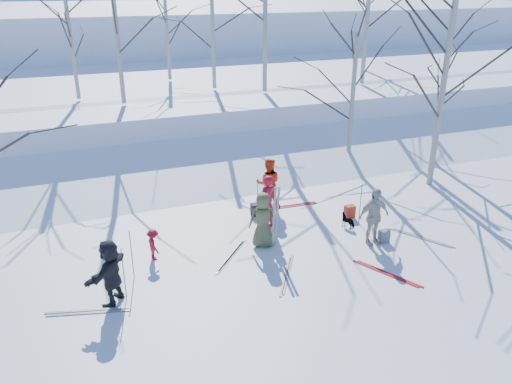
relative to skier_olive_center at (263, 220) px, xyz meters
name	(u,v)px	position (x,y,z in m)	size (l,w,h in m)	color
ground	(275,254)	(0.14, -0.60, -0.82)	(120.00, 120.00, 0.00)	white
snow_ramp	(206,169)	(0.14, 6.40, -0.67)	(70.00, 9.50, 1.40)	white
snow_plateau	(157,97)	(0.14, 16.40, 0.18)	(70.00, 18.00, 2.20)	white
far_hill	(112,41)	(0.14, 37.40, 1.18)	(90.00, 30.00, 6.00)	white
skier_olive_center	(263,220)	(0.00, 0.00, 0.00)	(0.80, 0.52, 1.63)	#4F5231
skier_red_north	(267,202)	(0.52, 1.00, 0.05)	(0.63, 0.41, 1.73)	#AD1025
skier_redor_behind	(268,183)	(1.16, 2.40, 0.04)	(0.84, 0.65, 1.72)	red
skier_red_seated	(153,244)	(-3.05, 0.38, -0.37)	(0.58, 0.33, 0.89)	#AD1025
skier_cream_east	(374,216)	(3.00, -1.00, 0.04)	(1.00, 0.42, 1.71)	beige
skier_grey_west	(111,272)	(-4.31, -1.25, 0.00)	(1.51, 0.48, 1.62)	black
dog	(348,221)	(2.89, 0.13, -0.59)	(0.24, 0.53, 0.45)	black
upright_ski_left	(274,218)	(0.23, -0.23, 0.13)	(0.07, 0.02, 1.90)	silver
upright_ski_right	(277,217)	(0.33, -0.21, 0.13)	(0.07, 0.02, 1.90)	silver
ski_pair_a	(421,238)	(4.55, -1.29, -0.81)	(1.12, 1.75, 0.02)	silver
ski_pair_b	(387,274)	(2.45, -2.58, -0.81)	(1.02, 1.79, 0.02)	#AE1819
ski_pair_c	(232,256)	(-1.04, -0.26, -0.81)	(1.41, 1.55, 0.02)	silver
ski_pair_d	(88,312)	(-4.93, -1.46, -0.81)	(1.89, 0.67, 0.02)	silver
ski_pair_e	(290,206)	(1.89, 2.20, -0.81)	(1.91, 0.30, 0.02)	#AE1819
ski_pair_f	(287,275)	(-0.01, -1.69, -0.81)	(1.17, 1.72, 0.02)	silver
ski_pole_a	(374,213)	(3.36, -0.50, -0.15)	(0.02, 0.02, 1.34)	black
ski_pole_b	(124,273)	(-4.02, -1.19, -0.15)	(0.02, 0.02, 1.34)	black
ski_pole_c	(258,198)	(0.55, 1.81, -0.15)	(0.02, 0.02, 1.34)	black
ski_pole_d	(360,204)	(3.35, 0.23, -0.15)	(0.02, 0.02, 1.34)	black
ski_pole_e	(132,254)	(-3.71, -0.35, -0.15)	(0.02, 0.02, 1.34)	black
ski_pole_f	(267,196)	(0.87, 1.84, -0.15)	(0.02, 0.02, 1.34)	black
ski_pole_g	(111,264)	(-4.25, -0.63, -0.15)	(0.02, 0.02, 1.34)	black
backpack_red	(350,212)	(3.29, 0.71, -0.61)	(0.32, 0.22, 0.42)	#B02C1B
backpack_grey	(384,236)	(3.37, -1.08, -0.63)	(0.30, 0.20, 0.38)	slate
backpack_dark	(256,210)	(0.56, 1.95, -0.62)	(0.34, 0.24, 0.40)	black
birch_plateau_a	(117,31)	(-2.37, 10.13, 4.36)	(4.77, 4.77, 5.96)	silver
birch_plateau_c	(368,11)	(12.37, 14.47, 4.64)	(5.15, 5.15, 6.51)	silver
birch_plateau_d	(368,4)	(9.69, 10.42, 5.19)	(5.93, 5.93, 7.62)	silver
birch_plateau_f	(167,32)	(0.69, 15.01, 3.79)	(3.97, 3.97, 4.82)	silver
birch_plateau_g	(265,17)	(4.25, 10.35, 4.73)	(5.29, 5.29, 6.69)	silver
birch_plateau_h	(213,32)	(2.22, 11.89, 4.01)	(4.28, 4.28, 5.26)	silver
birch_plateau_i	(71,43)	(-4.13, 11.75, 3.77)	(3.94, 3.94, 4.77)	silver
birch_edge_b	(443,87)	(7.61, 2.15, 2.81)	(5.68, 5.68, 7.25)	silver
birch_edge_c	(441,103)	(9.30, 4.03, 1.72)	(4.16, 4.16, 5.08)	silver
birch_edge_e	(352,101)	(5.97, 5.29, 1.83)	(4.30, 4.30, 5.29)	silver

